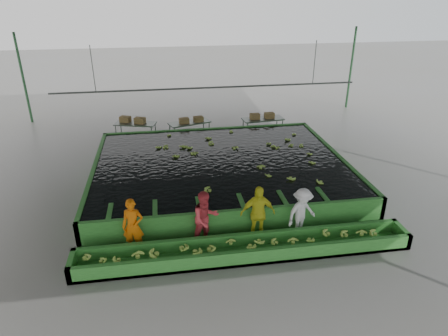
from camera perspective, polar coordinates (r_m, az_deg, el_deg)
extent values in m
plane|color=slate|center=(15.11, 0.30, -4.23)|extent=(80.00, 80.00, 0.00)
cube|color=gray|center=(13.40, 0.35, 14.78)|extent=(20.00, 22.00, 0.04)
cube|color=black|center=(16.06, -0.56, 1.00)|extent=(9.70, 7.70, 0.00)
cylinder|color=#59605B|center=(18.66, -2.23, 11.39)|extent=(0.08, 0.08, 14.00)
cylinder|color=#59605B|center=(18.55, -18.24, 13.28)|extent=(0.04, 0.04, 2.00)
cylinder|color=#59605B|center=(19.68, 12.82, 14.50)|extent=(0.04, 0.04, 2.00)
imported|color=#D76109|center=(12.15, -12.88, -8.08)|extent=(0.68, 0.49, 1.73)
imported|color=#CD363F|center=(12.13, -2.65, -7.26)|extent=(1.07, 0.96, 1.81)
imported|color=yellow|center=(12.36, 4.82, -6.50)|extent=(1.09, 0.46, 1.86)
imported|color=silver|center=(12.80, 11.05, -6.28)|extent=(1.23, 0.99, 1.66)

